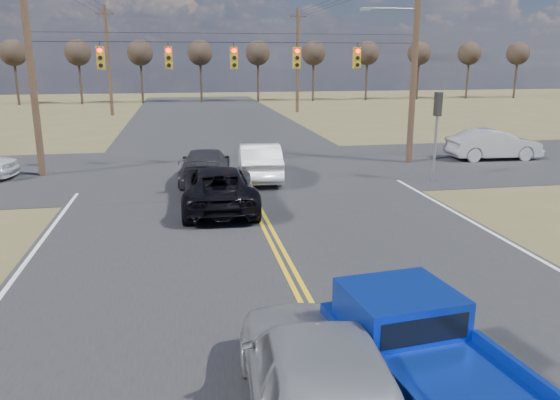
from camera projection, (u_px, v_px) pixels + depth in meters
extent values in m
plane|color=brown|center=(338.00, 365.00, 9.70)|extent=(160.00, 160.00, 0.00)
cube|color=#28282B|center=(259.00, 213.00, 19.23)|extent=(14.00, 120.00, 0.02)
cube|color=#28282B|center=(236.00, 169.00, 26.85)|extent=(120.00, 12.00, 0.02)
cylinder|color=#473323|center=(31.00, 65.00, 24.04)|extent=(0.32, 0.32, 10.00)
cylinder|color=#473323|center=(414.00, 64.00, 27.13)|extent=(0.32, 0.32, 10.00)
cylinder|color=black|center=(234.00, 42.00, 25.33)|extent=(18.00, 0.02, 0.02)
cylinder|color=black|center=(233.00, 33.00, 25.23)|extent=(18.00, 0.02, 0.02)
cube|color=#B28C14|center=(101.00, 58.00, 24.48)|extent=(0.34, 0.24, 1.00)
cylinder|color=#FF0C05|center=(100.00, 50.00, 24.26)|extent=(0.20, 0.06, 0.20)
cylinder|color=black|center=(100.00, 58.00, 24.35)|extent=(0.20, 0.06, 0.20)
cylinder|color=black|center=(101.00, 65.00, 24.43)|extent=(0.20, 0.06, 0.20)
cube|color=black|center=(99.00, 48.00, 24.21)|extent=(0.24, 0.14, 0.03)
cube|color=#B28C14|center=(169.00, 58.00, 24.99)|extent=(0.34, 0.24, 1.00)
cylinder|color=#FF0C05|center=(168.00, 50.00, 24.78)|extent=(0.20, 0.06, 0.20)
cylinder|color=black|center=(169.00, 58.00, 24.86)|extent=(0.20, 0.06, 0.20)
cylinder|color=black|center=(169.00, 65.00, 24.94)|extent=(0.20, 0.06, 0.20)
cube|color=black|center=(168.00, 48.00, 24.72)|extent=(0.24, 0.14, 0.03)
cube|color=#B28C14|center=(234.00, 58.00, 25.51)|extent=(0.34, 0.24, 1.00)
cylinder|color=#FF0C05|center=(234.00, 51.00, 25.29)|extent=(0.20, 0.06, 0.20)
cylinder|color=black|center=(234.00, 58.00, 25.38)|extent=(0.20, 0.06, 0.20)
cylinder|color=black|center=(234.00, 65.00, 25.46)|extent=(0.20, 0.06, 0.20)
cube|color=black|center=(234.00, 48.00, 25.24)|extent=(0.24, 0.14, 0.03)
cube|color=#B28C14|center=(297.00, 58.00, 26.02)|extent=(0.34, 0.24, 1.00)
cylinder|color=#FF0C05|center=(297.00, 51.00, 25.81)|extent=(0.20, 0.06, 0.20)
cylinder|color=black|center=(297.00, 58.00, 25.89)|extent=(0.20, 0.06, 0.20)
cylinder|color=black|center=(297.00, 65.00, 25.97)|extent=(0.20, 0.06, 0.20)
cube|color=black|center=(297.00, 48.00, 25.75)|extent=(0.24, 0.14, 0.03)
cube|color=#B28C14|center=(357.00, 58.00, 26.54)|extent=(0.34, 0.24, 1.00)
cylinder|color=#FF0C05|center=(358.00, 51.00, 26.32)|extent=(0.20, 0.06, 0.20)
cylinder|color=black|center=(358.00, 58.00, 26.41)|extent=(0.20, 0.06, 0.20)
cylinder|color=black|center=(358.00, 65.00, 26.49)|extent=(0.20, 0.06, 0.20)
cube|color=black|center=(358.00, 48.00, 26.27)|extent=(0.24, 0.14, 0.03)
cylinder|color=slate|center=(435.00, 146.00, 23.56)|extent=(0.12, 0.12, 3.20)
cube|color=black|center=(438.00, 104.00, 23.11)|extent=(0.24, 0.34, 1.00)
cylinder|color=slate|center=(390.00, 9.00, 26.23)|extent=(2.80, 0.10, 0.10)
cube|color=slate|center=(365.00, 9.00, 26.02)|extent=(0.55, 0.22, 0.14)
cylinder|color=#473323|center=(108.00, 61.00, 50.70)|extent=(0.32, 0.32, 10.00)
cube|color=#473323|center=(105.00, 14.00, 49.64)|extent=(1.60, 0.12, 0.12)
cylinder|color=#473323|center=(298.00, 61.00, 53.79)|extent=(0.32, 0.32, 10.00)
cube|color=#473323|center=(298.00, 16.00, 52.73)|extent=(1.60, 0.12, 0.12)
cylinder|color=#33261C|center=(16.00, 81.00, 62.54)|extent=(0.28, 0.28, 5.50)
sphere|color=#2D231C|center=(13.00, 52.00, 61.75)|extent=(3.00, 3.00, 3.00)
cylinder|color=#33261C|center=(80.00, 80.00, 63.75)|extent=(0.28, 0.28, 5.50)
sphere|color=#2D231C|center=(78.00, 53.00, 62.95)|extent=(3.00, 3.00, 3.00)
cylinder|color=#33261C|center=(142.00, 80.00, 64.95)|extent=(0.28, 0.28, 5.50)
sphere|color=#2D231C|center=(140.00, 53.00, 64.15)|extent=(3.00, 3.00, 3.00)
cylinder|color=#33261C|center=(201.00, 80.00, 66.15)|extent=(0.28, 0.28, 5.50)
sphere|color=#2D231C|center=(200.00, 53.00, 65.35)|extent=(3.00, 3.00, 3.00)
cylinder|color=#33261C|center=(258.00, 79.00, 67.35)|extent=(0.28, 0.28, 5.50)
sphere|color=#2D231C|center=(258.00, 53.00, 66.56)|extent=(3.00, 3.00, 3.00)
cylinder|color=#33261C|center=(313.00, 79.00, 68.55)|extent=(0.28, 0.28, 5.50)
sphere|color=#2D231C|center=(314.00, 53.00, 67.76)|extent=(3.00, 3.00, 3.00)
cylinder|color=#33261C|center=(366.00, 79.00, 69.75)|extent=(0.28, 0.28, 5.50)
sphere|color=#2D231C|center=(367.00, 53.00, 68.96)|extent=(3.00, 3.00, 3.00)
cylinder|color=#33261C|center=(418.00, 78.00, 70.95)|extent=(0.28, 0.28, 5.50)
sphere|color=#2D231C|center=(419.00, 53.00, 70.16)|extent=(3.00, 3.00, 3.00)
cylinder|color=#33261C|center=(467.00, 78.00, 72.16)|extent=(0.28, 0.28, 5.50)
sphere|color=#2D231C|center=(469.00, 53.00, 71.36)|extent=(3.00, 3.00, 3.00)
cylinder|color=#33261C|center=(515.00, 78.00, 73.36)|extent=(0.28, 0.28, 5.50)
sphere|color=#2D231C|center=(518.00, 53.00, 72.56)|extent=(3.00, 3.00, 3.00)
cylinder|color=black|center=(339.00, 373.00, 8.81)|extent=(0.36, 0.74, 0.71)
cylinder|color=black|center=(431.00, 357.00, 9.28)|extent=(0.36, 0.74, 0.71)
cube|color=#0E2D9B|center=(443.00, 397.00, 7.46)|extent=(2.31, 4.95, 0.88)
cube|color=#0E2D9B|center=(399.00, 309.00, 8.47)|extent=(1.80, 1.68, 0.64)
cube|color=black|center=(425.00, 331.00, 7.79)|extent=(1.41, 0.22, 0.40)
cube|color=#0E2D9B|center=(548.00, 391.00, 6.70)|extent=(0.43, 2.91, 0.18)
imported|color=#9FA1A7|center=(320.00, 381.00, 7.63)|extent=(2.51, 5.46, 1.82)
imported|color=black|center=(219.00, 188.00, 19.61)|extent=(2.73, 5.65, 1.55)
imported|color=white|center=(259.00, 161.00, 24.39)|extent=(2.11, 5.11, 1.65)
imported|color=#2C2C30|center=(206.00, 166.00, 23.73)|extent=(2.60, 5.32, 1.49)
imported|color=#ADAFB6|center=(494.00, 144.00, 29.18)|extent=(1.88, 4.96, 1.61)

